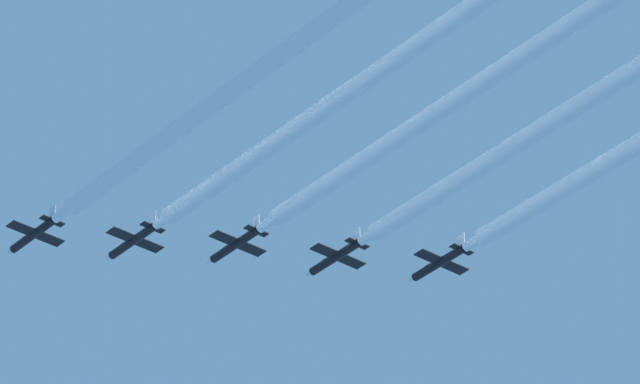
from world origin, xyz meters
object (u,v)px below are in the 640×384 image
(jet_second_echelon, at_px, (132,242))
(jet_fourth_echelon, at_px, (334,258))
(jet_lead, at_px, (32,235))
(jet_fifth_echelon, at_px, (438,264))
(jet_third_echelon, at_px, (234,245))

(jet_second_echelon, height_order, jet_fourth_echelon, jet_second_echelon)
(jet_fourth_echelon, bearing_deg, jet_lead, 139.72)
(jet_lead, relative_size, jet_fourth_echelon, 1.00)
(jet_second_echelon, bearing_deg, jet_lead, 140.40)
(jet_fifth_echelon, bearing_deg, jet_fourth_echelon, 139.13)
(jet_third_echelon, distance_m, jet_fifth_echelon, 26.08)
(jet_third_echelon, relative_size, jet_fifth_echelon, 1.00)
(jet_third_echelon, bearing_deg, jet_fourth_echelon, -35.81)
(jet_second_echelon, xyz_separation_m, jet_third_echelon, (9.39, -9.46, -1.37))
(jet_lead, bearing_deg, jet_fifth_echelon, -40.43)
(jet_second_echelon, bearing_deg, jet_third_echelon, -45.23)
(jet_second_echelon, bearing_deg, jet_fifth_echelon, -40.70)
(jet_lead, height_order, jet_fourth_echelon, jet_lead)
(jet_lead, height_order, jet_fifth_echelon, jet_lead)
(jet_third_echelon, height_order, jet_fifth_echelon, jet_third_echelon)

